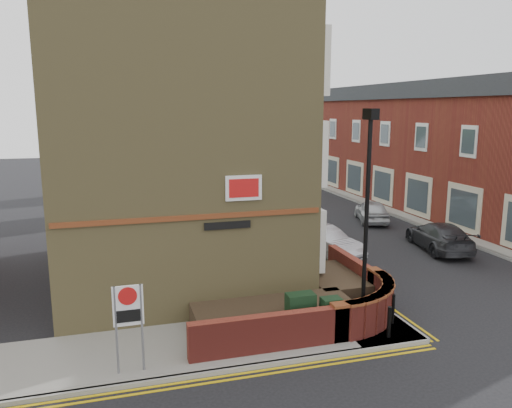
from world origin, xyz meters
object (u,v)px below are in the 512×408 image
Objects in this scene: silver_car_near at (323,241)px; lamppost at (366,220)px; zone_sign at (128,313)px; utility_cabinet_large at (300,314)px.

lamppost is at bearing -127.29° from silver_car_near.
lamppost is at bearing 6.07° from zone_sign.
zone_sign is at bearing -173.93° from lamppost.
lamppost is 1.60× the size of silver_car_near.
lamppost reaches higher than zone_sign.
lamppost reaches higher than silver_car_near.
utility_cabinet_large is at bearing 9.69° from zone_sign.
lamppost is 8.09m from silver_car_near.
utility_cabinet_large reaches higher than silver_car_near.
lamppost reaches higher than utility_cabinet_large.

